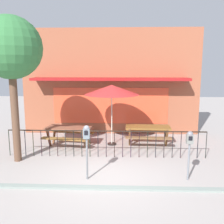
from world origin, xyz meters
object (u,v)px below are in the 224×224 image
Objects in this scene: parking_meter_near at (190,143)px; parking_meter_far at (87,138)px; picnic_table_left at (69,131)px; patio_umbrella at (112,90)px; picnic_table_right at (148,130)px; street_tree at (11,49)px.

parking_meter_far is (-2.86, -0.07, 0.12)m from parking_meter_near.
patio_umbrella is (1.74, 0.23, 1.65)m from picnic_table_left.
picnic_table_right is 1.30× the size of parking_meter_near.
parking_meter_near is at bearing -54.63° from patio_umbrella.
street_tree is at bearing -156.56° from picnic_table_right.
picnic_table_right is (3.21, 0.28, 0.00)m from picnic_table_left.
picnic_table_left is at bearing 110.86° from parking_meter_far.
picnic_table_right is at bearing 1.81° from patio_umbrella.
picnic_table_left is 3.34m from parking_meter_far.
street_tree reaches higher than parking_meter_far.
street_tree is (-4.61, -2.00, 3.11)m from picnic_table_right.
parking_meter_far reaches higher than picnic_table_right.
picnic_table_left is 0.41× the size of street_tree.
patio_umbrella is at bearing 31.91° from street_tree.
patio_umbrella reaches higher than picnic_table_right.
picnic_table_right is 5.91m from street_tree.
picnic_table_right is 3.97m from parking_meter_far.
picnic_table_left is at bearing -172.41° from patio_umbrella.
parking_meter_far is (-2.04, -3.35, 0.61)m from picnic_table_right.
parking_meter_far is 3.83m from street_tree.
picnic_table_right is 1.17× the size of parking_meter_far.
parking_meter_far is 0.33× the size of street_tree.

